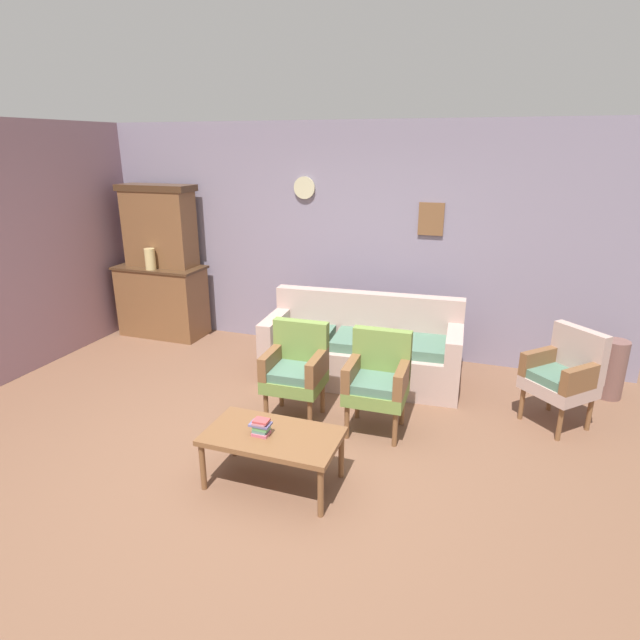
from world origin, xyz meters
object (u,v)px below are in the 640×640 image
object	(u,v)px
side_cabinet	(163,301)
floor_vase_by_wall	(612,369)
armchair_by_doorway	(296,367)
book_stack_on_table	(261,427)
coffee_table	(273,439)
vase_on_cabinet	(150,259)
wingback_chair_by_fireplace	(564,373)
armchair_near_couch_end	(378,378)
floral_couch	(362,350)

from	to	relation	value
side_cabinet	floor_vase_by_wall	world-z (taller)	side_cabinet
armchair_by_doorway	book_stack_on_table	distance (m)	1.06
coffee_table	vase_on_cabinet	bearing A→B (deg)	139.11
vase_on_cabinet	coffee_table	world-z (taller)	vase_on_cabinet
side_cabinet	coffee_table	world-z (taller)	side_cabinet
armchair_by_doorway	coffee_table	xyz separation A→B (m)	(0.22, -1.02, -0.12)
side_cabinet	book_stack_on_table	xyz separation A→B (m)	(2.65, -2.57, 0.01)
side_cabinet	book_stack_on_table	bearing A→B (deg)	-44.07
vase_on_cabinet	floor_vase_by_wall	world-z (taller)	vase_on_cabinet
vase_on_cabinet	wingback_chair_by_fireplace	xyz separation A→B (m)	(4.82, -0.67, -0.56)
wingback_chair_by_fireplace	book_stack_on_table	size ratio (longest dim) A/B	5.88
side_cabinet	book_stack_on_table	world-z (taller)	side_cabinet
coffee_table	floor_vase_by_wall	xyz separation A→B (m)	(2.63, 2.43, -0.07)
armchair_by_doorway	wingback_chair_by_fireplace	distance (m)	2.40
coffee_table	armchair_near_couch_end	bearing A→B (deg)	62.39
side_cabinet	wingback_chair_by_fireplace	xyz separation A→B (m)	(4.82, -0.85, 0.03)
armchair_near_couch_end	floor_vase_by_wall	xyz separation A→B (m)	(2.08, 1.39, -0.20)
floral_couch	floor_vase_by_wall	size ratio (longest dim) A/B	3.51
floral_couch	wingback_chair_by_fireplace	world-z (taller)	same
side_cabinet	wingback_chair_by_fireplace	world-z (taller)	side_cabinet
vase_on_cabinet	floor_vase_by_wall	distance (m)	5.40
vase_on_cabinet	armchair_near_couch_end	world-z (taller)	vase_on_cabinet
armchair_near_couch_end	side_cabinet	bearing A→B (deg)	155.46
side_cabinet	armchair_near_couch_end	size ratio (longest dim) A/B	1.28
armchair_by_doorway	book_stack_on_table	bearing A→B (deg)	-82.26
floor_vase_by_wall	book_stack_on_table	bearing A→B (deg)	-137.56
vase_on_cabinet	wingback_chair_by_fireplace	world-z (taller)	vase_on_cabinet
armchair_by_doorway	wingback_chair_by_fireplace	size ratio (longest dim) A/B	1.00
book_stack_on_table	floor_vase_by_wall	distance (m)	3.66
floral_couch	floor_vase_by_wall	bearing A→B (deg)	9.06
wingback_chair_by_fireplace	book_stack_on_table	world-z (taller)	wingback_chair_by_fireplace
book_stack_on_table	vase_on_cabinet	bearing A→B (deg)	137.92
floral_couch	floor_vase_by_wall	xyz separation A→B (m)	(2.49, 0.40, -0.02)
vase_on_cabinet	floor_vase_by_wall	bearing A→B (deg)	0.79
armchair_by_doorway	floral_couch	bearing A→B (deg)	70.70
armchair_near_couch_end	coffee_table	bearing A→B (deg)	-117.61
armchair_near_couch_end	book_stack_on_table	distance (m)	1.24
wingback_chair_by_fireplace	floor_vase_by_wall	world-z (taller)	wingback_chair_by_fireplace
floor_vase_by_wall	vase_on_cabinet	bearing A→B (deg)	-179.21
armchair_by_doorway	floor_vase_by_wall	world-z (taller)	armchair_by_doorway
side_cabinet	armchair_near_couch_end	xyz separation A→B (m)	(3.27, -1.49, 0.03)
floral_couch	coffee_table	xyz separation A→B (m)	(-0.14, -2.04, 0.05)
coffee_table	wingback_chair_by_fireplace	bearing A→B (deg)	38.81
armchair_by_doorway	side_cabinet	bearing A→B (deg)	148.91
side_cabinet	armchair_near_couch_end	bearing A→B (deg)	-24.54
wingback_chair_by_fireplace	floor_vase_by_wall	size ratio (longest dim) A/B	1.49
side_cabinet	armchair_by_doorway	distance (m)	2.93
wingback_chair_by_fireplace	armchair_by_doorway	bearing A→B (deg)	-163.95
vase_on_cabinet	armchair_by_doorway	bearing A→B (deg)	-28.09
side_cabinet	floor_vase_by_wall	bearing A→B (deg)	-1.07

